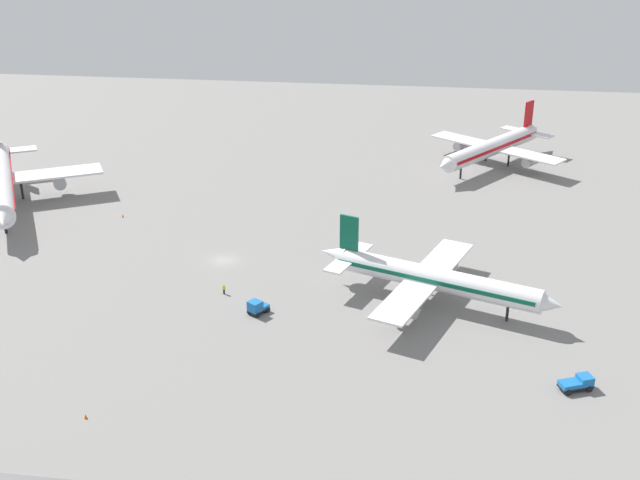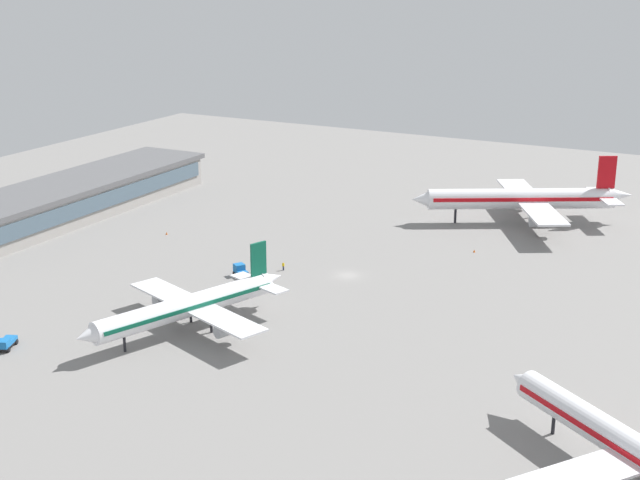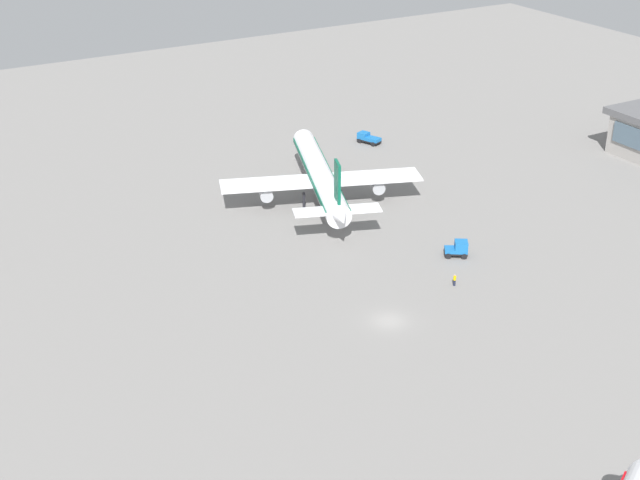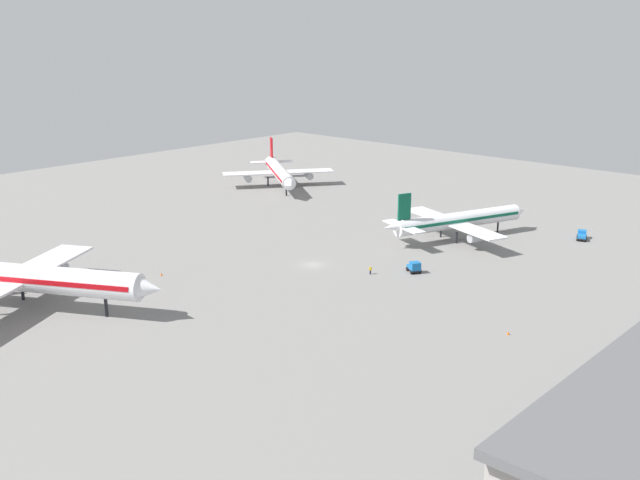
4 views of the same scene
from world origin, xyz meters
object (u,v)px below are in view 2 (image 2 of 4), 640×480
at_px(pushback_tractor, 6,343).
at_px(safety_cone_mid_apron, 474,251).
at_px(airplane_distant, 631,448).
at_px(airplane_taxiing, 524,199).
at_px(safety_cone_near_gate, 167,233).
at_px(baggage_tug, 240,270).
at_px(ground_crew_worker, 283,266).
at_px(airplane_at_gate, 189,306).

height_order(pushback_tractor, safety_cone_mid_apron, pushback_tractor).
distance_m(pushback_tractor, safety_cone_mid_apron, 95.66).
height_order(airplane_distant, safety_cone_mid_apron, airplane_distant).
height_order(airplane_taxiing, safety_cone_near_gate, airplane_taxiing).
xyz_separation_m(pushback_tractor, baggage_tug, (-46.12, 14.52, 0.19)).
height_order(ground_crew_worker, safety_cone_mid_apron, ground_crew_worker).
relative_size(airplane_at_gate, pushback_tractor, 8.09).
bearing_deg(airplane_at_gate, airplane_distant, 99.49).
relative_size(baggage_tug, ground_crew_worker, 2.24).
height_order(baggage_tug, safety_cone_near_gate, baggage_tug).
relative_size(airplane_taxiing, ground_crew_worker, 28.28).
bearing_deg(safety_cone_near_gate, pushback_tractor, 13.52).
xyz_separation_m(airplane_at_gate, ground_crew_worker, (-33.58, -1.32, -3.60)).
height_order(pushback_tractor, safety_cone_near_gate, pushback_tractor).
distance_m(pushback_tractor, safety_cone_near_gate, 63.55).
bearing_deg(airplane_at_gate, ground_crew_worker, -157.50).
distance_m(baggage_tug, safety_cone_mid_apron, 50.24).
distance_m(airplane_distant, baggage_tug, 89.07).
bearing_deg(baggage_tug, ground_crew_worker, -97.73).
distance_m(airplane_at_gate, safety_cone_near_gate, 56.18).
distance_m(airplane_at_gate, airplane_distant, 73.38).
bearing_deg(safety_cone_near_gate, ground_crew_worker, 75.78).
bearing_deg(ground_crew_worker, safety_cone_mid_apron, 63.98).
bearing_deg(safety_cone_mid_apron, pushback_tractor, -31.75).
bearing_deg(airplane_taxiing, pushback_tractor, 34.95).
distance_m(pushback_tractor, baggage_tug, 48.36).
bearing_deg(airplane_distant, safety_cone_near_gate, 8.37).
distance_m(airplane_taxiing, airplane_distant, 110.33).
height_order(airplane_at_gate, baggage_tug, airplane_at_gate).
xyz_separation_m(ground_crew_worker, safety_cone_mid_apron, (-28.47, 30.01, -0.55)).
bearing_deg(airplane_distant, airplane_taxiing, -32.70).
xyz_separation_m(pushback_tractor, safety_cone_mid_apron, (-81.34, 50.34, -0.67)).
xyz_separation_m(airplane_distant, pushback_tractor, (5.59, -93.75, -3.75)).
bearing_deg(pushback_tractor, baggage_tug, 139.84).
bearing_deg(airplane_distant, safety_cone_mid_apron, -24.46).
relative_size(airplane_at_gate, safety_cone_near_gate, 64.63).
relative_size(airplane_taxiing, safety_cone_near_gate, 78.71).
bearing_deg(pushback_tractor, airplane_taxiing, 131.13).
height_order(airplane_taxiing, baggage_tug, airplane_taxiing).
xyz_separation_m(airplane_distant, baggage_tug, (-40.54, -79.23, -3.56)).
height_order(airplane_at_gate, ground_crew_worker, airplane_at_gate).
xyz_separation_m(airplane_taxiing, safety_cone_near_gate, (46.40, -68.04, -5.43)).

